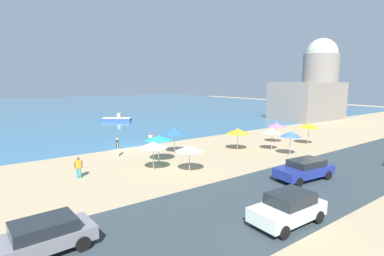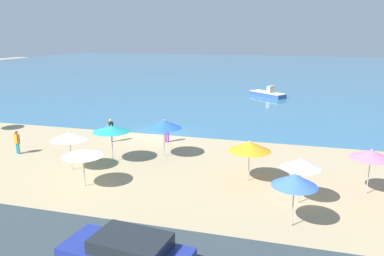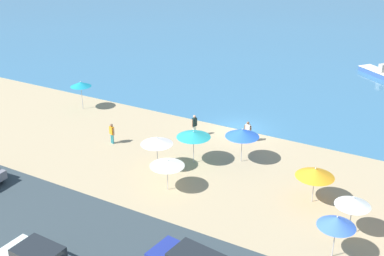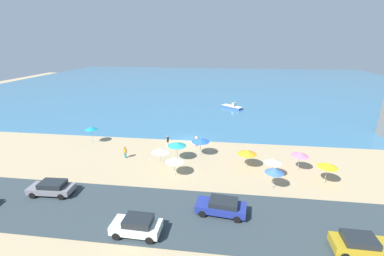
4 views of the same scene
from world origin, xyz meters
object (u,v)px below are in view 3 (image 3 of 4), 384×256
object	(u,v)px
beach_umbrella_5	(157,141)
bather_2	(112,132)
skiff_nearshore	(379,72)
bather_0	(248,131)
beach_umbrella_1	(337,222)
beach_umbrella_4	(167,163)
bather_1	(194,124)
beach_umbrella_0	(315,173)
beach_umbrella_3	(81,84)
beach_umbrella_8	(242,133)
beach_umbrella_6	(353,202)
beach_umbrella_2	(194,134)

from	to	relation	value
beach_umbrella_5	bather_2	bearing A→B (deg)	162.07
skiff_nearshore	bather_0	bearing A→B (deg)	-104.05
beach_umbrella_1	beach_umbrella_4	xyz separation A→B (m)	(-10.83, 1.42, -0.19)
beach_umbrella_5	bather_0	world-z (taller)	beach_umbrella_5
bather_0	bather_1	distance (m)	4.22
beach_umbrella_4	bather_0	size ratio (longest dim) A/B	1.29
beach_umbrella_0	beach_umbrella_1	bearing A→B (deg)	-62.02
beach_umbrella_3	bather_2	size ratio (longest dim) A/B	1.61
beach_umbrella_3	bather_0	size ratio (longest dim) A/B	1.54
beach_umbrella_1	beach_umbrella_5	bearing A→B (deg)	165.20
beach_umbrella_3	beach_umbrella_4	world-z (taller)	beach_umbrella_3
beach_umbrella_5	beach_umbrella_8	distance (m)	5.96
beach_umbrella_6	bather_0	distance (m)	12.59
bather_0	bather_1	world-z (taller)	bather_1
bather_0	bather_1	bearing A→B (deg)	-165.43
beach_umbrella_3	beach_umbrella_4	bearing A→B (deg)	-29.78
beach_umbrella_8	bather_1	world-z (taller)	beach_umbrella_8
beach_umbrella_8	bather_2	xyz separation A→B (m)	(-9.82, -2.16, -1.30)
beach_umbrella_5	beach_umbrella_8	xyz separation A→B (m)	(4.54, 3.87, 0.09)
beach_umbrella_4	beach_umbrella_6	distance (m)	11.14
beach_umbrella_8	beach_umbrella_4	bearing A→B (deg)	-112.70
beach_umbrella_3	beach_umbrella_0	bearing A→B (deg)	-12.49
beach_umbrella_0	beach_umbrella_6	bearing A→B (deg)	-39.04
beach_umbrella_4	beach_umbrella_1	bearing A→B (deg)	-7.49
beach_umbrella_3	beach_umbrella_2	bearing A→B (deg)	-16.58
beach_umbrella_2	bather_0	size ratio (longest dim) A/B	1.43
beach_umbrella_1	bather_0	distance (m)	14.07
bather_0	skiff_nearshore	bearing A→B (deg)	75.95
beach_umbrella_0	beach_umbrella_5	size ratio (longest dim) A/B	0.97
beach_umbrella_5	beach_umbrella_8	world-z (taller)	beach_umbrella_8
bather_0	bather_2	xyz separation A→B (m)	(-8.88, -5.36, -0.05)
bather_1	beach_umbrella_3	bearing A→B (deg)	179.12
beach_umbrella_2	beach_umbrella_5	bearing A→B (deg)	-129.26
beach_umbrella_0	beach_umbrella_1	xyz separation A→B (m)	(2.43, -4.58, 0.10)
beach_umbrella_8	skiff_nearshore	distance (m)	26.46
beach_umbrella_3	beach_umbrella_1	bearing A→B (deg)	-20.92
beach_umbrella_0	beach_umbrella_3	xyz separation A→B (m)	(-22.69, 5.02, 0.33)
beach_umbrella_6	beach_umbrella_8	world-z (taller)	beach_umbrella_8
beach_umbrella_5	beach_umbrella_4	bearing A→B (deg)	-43.62
beach_umbrella_5	beach_umbrella_2	bearing A→B (deg)	50.74
beach_umbrella_5	bather_2	xyz separation A→B (m)	(-5.28, 1.71, -1.22)
beach_umbrella_1	bather_2	world-z (taller)	beach_umbrella_1
beach_umbrella_2	skiff_nearshore	world-z (taller)	beach_umbrella_2
beach_umbrella_4	beach_umbrella_5	size ratio (longest dim) A/B	0.91
beach_umbrella_1	skiff_nearshore	size ratio (longest dim) A/B	0.49
beach_umbrella_0	beach_umbrella_2	distance (m)	8.86
beach_umbrella_1	bather_2	size ratio (longest dim) A/B	1.50
beach_umbrella_4	beach_umbrella_5	world-z (taller)	beach_umbrella_5
beach_umbrella_3	bather_2	bearing A→B (deg)	-32.91
beach_umbrella_4	beach_umbrella_8	world-z (taller)	beach_umbrella_8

